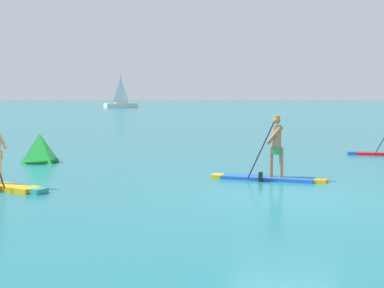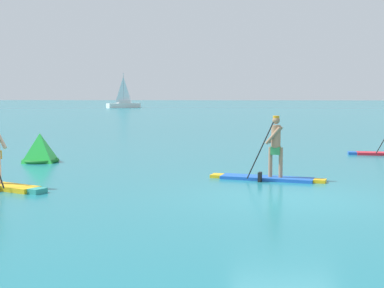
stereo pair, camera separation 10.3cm
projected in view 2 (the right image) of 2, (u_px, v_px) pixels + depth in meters
name	position (u px, v px, depth m)	size (l,w,h in m)	color
ground	(286.00, 197.00, 12.85)	(440.00, 440.00, 0.00)	#1E727F
paddleboarder_mid_center	(269.00, 165.00, 15.45)	(3.25, 1.30, 1.86)	blue
race_marker_buoy	(40.00, 149.00, 19.55)	(1.53, 1.53, 1.03)	green
sailboat_left_horizon	(124.00, 103.00, 99.45)	(5.86, 4.89, 6.30)	white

